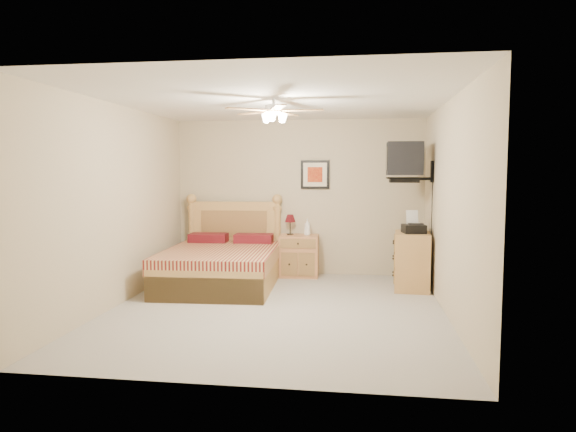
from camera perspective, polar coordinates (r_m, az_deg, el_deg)
name	(u,v)px	position (r m, az deg, el deg)	size (l,w,h in m)	color
floor	(277,309)	(6.34, -1.26, -10.33)	(4.50, 4.50, 0.00)	gray
ceiling	(276,101)	(6.17, -1.31, 12.69)	(4.00, 4.50, 0.04)	white
wall_back	(299,197)	(8.35, 1.18, 2.08)	(4.00, 0.04, 2.50)	#BCAC8A
wall_front	(229,227)	(3.93, -6.52, -1.24)	(4.00, 0.04, 2.50)	#BCAC8A
wall_left	(118,205)	(6.74, -18.32, 1.13)	(0.04, 4.50, 2.50)	#BCAC8A
wall_right	(449,209)	(6.13, 17.50, 0.80)	(0.04, 4.50, 2.50)	#BCAC8A
bed	(221,242)	(7.49, -7.49, -2.88)	(1.54, 2.02, 1.31)	tan
nightstand	(299,256)	(8.20, 1.24, -4.44)	(0.61, 0.46, 0.66)	tan
table_lamp	(290,225)	(8.22, 0.24, -0.96)	(0.17, 0.17, 0.32)	#520C14
lotion_bottle	(307,227)	(8.16, 2.16, -1.22)	(0.10, 0.10, 0.26)	white
framed_picture	(315,175)	(8.29, 3.03, 4.62)	(0.46, 0.04, 0.46)	black
dresser	(412,261)	(7.51, 13.60, -4.87)	(0.48, 0.69, 0.81)	#B3804A
fax_machine	(414,222)	(7.38, 13.81, -0.63)	(0.30, 0.32, 0.32)	black
magazine_lower	(409,230)	(7.70, 13.29, -1.50)	(0.17, 0.23, 0.02)	#B0A290
magazine_upper	(411,228)	(7.70, 13.52, -1.34)	(0.19, 0.26, 0.02)	gray
wall_tv	(415,161)	(7.41, 13.97, 5.90)	(0.56, 0.46, 0.58)	black
ceiling_fan	(274,111)	(5.95, -1.62, 11.61)	(1.14, 1.14, 0.28)	white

